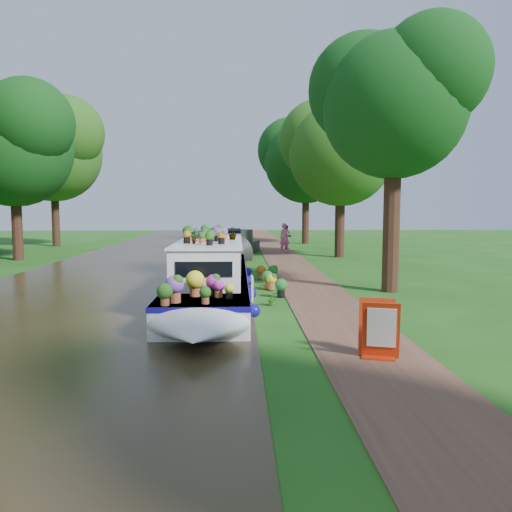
# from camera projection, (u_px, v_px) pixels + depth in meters

# --- Properties ---
(ground) EXTENTS (100.00, 100.00, 0.00)m
(ground) POSITION_uv_depth(u_px,v_px,m) (288.00, 310.00, 14.02)
(ground) COLOR #194F13
(ground) RESTS_ON ground
(canal_water) EXTENTS (10.00, 100.00, 0.02)m
(canal_water) POSITION_uv_depth(u_px,v_px,m) (73.00, 311.00, 13.80)
(canal_water) COLOR black
(canal_water) RESTS_ON ground
(towpath) EXTENTS (2.20, 100.00, 0.03)m
(towpath) POSITION_uv_depth(u_px,v_px,m) (331.00, 309.00, 14.06)
(towpath) COLOR brown
(towpath) RESTS_ON ground
(plant_boat) EXTENTS (2.29, 13.52, 2.28)m
(plant_boat) POSITION_uv_depth(u_px,v_px,m) (211.00, 272.00, 15.68)
(plant_boat) COLOR white
(plant_boat) RESTS_ON canal_water
(tree_near_overhang) EXTENTS (5.52, 5.28, 8.99)m
(tree_near_overhang) POSITION_uv_depth(u_px,v_px,m) (394.00, 95.00, 16.57)
(tree_near_overhang) COLOR black
(tree_near_overhang) RESTS_ON ground
(tree_near_mid) EXTENTS (6.90, 6.60, 9.40)m
(tree_near_mid) POSITION_uv_depth(u_px,v_px,m) (340.00, 145.00, 28.56)
(tree_near_mid) COLOR black
(tree_near_mid) RESTS_ON ground
(tree_near_far) EXTENTS (7.59, 7.26, 10.30)m
(tree_near_far) POSITION_uv_depth(u_px,v_px,m) (306.00, 155.00, 39.43)
(tree_near_far) COLOR black
(tree_near_far) RESTS_ON ground
(tree_far_c) EXTENTS (7.13, 6.82, 9.59)m
(tree_far_c) POSITION_uv_depth(u_px,v_px,m) (13.00, 140.00, 26.91)
(tree_far_c) COLOR black
(tree_far_c) RESTS_ON ground
(tree_far_d) EXTENTS (8.05, 7.70, 10.85)m
(tree_far_d) POSITION_uv_depth(u_px,v_px,m) (53.00, 146.00, 36.72)
(tree_far_d) COLOR black
(tree_far_d) RESTS_ON ground
(second_boat) EXTENTS (3.62, 8.05, 1.49)m
(second_boat) POSITION_uv_depth(u_px,v_px,m) (232.00, 246.00, 29.96)
(second_boat) COLOR black
(second_boat) RESTS_ON canal_water
(sandwich_board) EXTENTS (0.74, 0.72, 1.10)m
(sandwich_board) POSITION_uv_depth(u_px,v_px,m) (379.00, 332.00, 9.46)
(sandwich_board) COLOR #B5290C
(sandwich_board) RESTS_ON towpath
(pedestrian_pink) EXTENTS (0.79, 0.64, 1.87)m
(pedestrian_pink) POSITION_uv_depth(u_px,v_px,m) (285.00, 238.00, 31.32)
(pedestrian_pink) COLOR #C85296
(pedestrian_pink) RESTS_ON towpath
(pedestrian_dark) EXTENTS (1.02, 0.96, 1.67)m
(pedestrian_dark) POSITION_uv_depth(u_px,v_px,m) (286.00, 237.00, 34.04)
(pedestrian_dark) COLOR black
(pedestrian_dark) RESTS_ON towpath
(verge_plant) EXTENTS (0.45, 0.42, 0.42)m
(verge_plant) POSITION_uv_depth(u_px,v_px,m) (273.00, 299.00, 14.63)
(verge_plant) COLOR #30681F
(verge_plant) RESTS_ON ground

